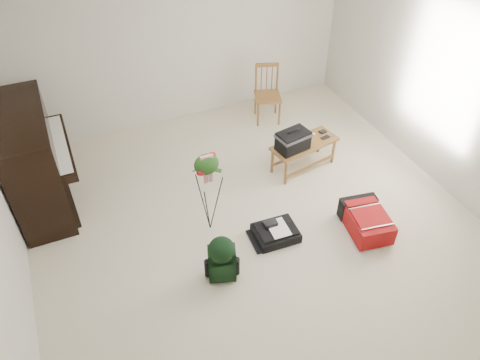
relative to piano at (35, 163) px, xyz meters
name	(u,v)px	position (x,y,z in m)	size (l,w,h in m)	color
floor	(262,235)	(2.19, -1.60, -0.60)	(5.00, 5.50, 0.01)	beige
ceiling	(271,25)	(2.19, -1.60, 1.90)	(5.00, 5.50, 0.01)	white
wall_back	(179,39)	(2.19, 1.15, 0.65)	(5.00, 0.04, 2.50)	beige
wall_right	(463,96)	(4.69, -1.60, 0.65)	(0.04, 5.50, 2.50)	beige
piano	(35,163)	(0.00, 0.00, 0.00)	(0.71, 1.50, 1.25)	black
bench	(295,141)	(3.08, -0.70, -0.11)	(0.95, 0.52, 0.69)	brown
dining_chair	(267,94)	(3.30, 0.58, -0.18)	(0.47, 0.47, 0.86)	brown
red_suitcase	(364,218)	(3.33, -1.95, -0.46)	(0.52, 0.69, 0.27)	#A30618
black_duffel	(276,232)	(2.33, -1.68, -0.53)	(0.50, 0.41, 0.20)	black
green_backpack	(222,258)	(1.56, -1.96, -0.29)	(0.32, 0.30, 0.56)	black
flower_stand	(208,194)	(1.69, -1.25, -0.06)	(0.36, 0.36, 1.11)	black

